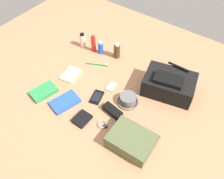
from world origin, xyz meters
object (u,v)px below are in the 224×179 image
at_px(travel_guidebook, 65,102).
at_px(lotion_bottle, 83,40).
at_px(backpack, 169,84).
at_px(bucket_hat, 128,99).
at_px(wallet, 82,119).
at_px(cologne_bottle, 117,51).
at_px(notepad, 71,75).
at_px(toiletry_pouch, 132,140).
at_px(sunglasses_case, 112,111).
at_px(media_player, 111,86).
at_px(toothbrush, 98,64).
at_px(wristwatch, 103,124).
at_px(sunscreen_spray, 93,44).
at_px(cell_phone, 97,97).
at_px(paperback_novel, 44,92).
at_px(deodorant_spray, 101,48).

bearing_deg(travel_guidebook, lotion_bottle, 118.62).
xyz_separation_m(backpack, travel_guidebook, (-0.52, -0.51, -0.06)).
xyz_separation_m(bucket_hat, wallet, (-0.16, -0.30, -0.01)).
bearing_deg(lotion_bottle, wallet, -50.29).
bearing_deg(cologne_bottle, notepad, -113.16).
bearing_deg(toiletry_pouch, cologne_bottle, 131.38).
distance_m(wallet, sunglasses_case, 0.20).
relative_size(cologne_bottle, sunglasses_case, 0.94).
relative_size(backpack, sunglasses_case, 2.75).
xyz_separation_m(backpack, media_player, (-0.35, -0.20, -0.07)).
height_order(toothbrush, sunglasses_case, sunglasses_case).
relative_size(bucket_hat, cologne_bottle, 1.15).
bearing_deg(cologne_bottle, wristwatch, -62.79).
xyz_separation_m(sunscreen_spray, cell_phone, (0.33, -0.38, -0.06)).
bearing_deg(toothbrush, media_player, -30.79).
bearing_deg(cell_phone, bucket_hat, 26.34).
distance_m(lotion_bottle, sunscreen_spray, 0.11).
bearing_deg(media_player, wallet, -87.23).
bearing_deg(paperback_novel, sunscreen_spray, 90.34).
bearing_deg(lotion_bottle, notepad, -65.38).
relative_size(lotion_bottle, cologne_bottle, 0.96).
distance_m(deodorant_spray, media_player, 0.39).
height_order(bucket_hat, cologne_bottle, cologne_bottle).
bearing_deg(lotion_bottle, cologne_bottle, 10.23).
bearing_deg(lotion_bottle, toiletry_pouch, -32.81).
bearing_deg(sunglasses_case, bucket_hat, 84.81).
bearing_deg(lotion_bottle, toothbrush, -24.08).
distance_m(toiletry_pouch, notepad, 0.71).
xyz_separation_m(sunscreen_spray, travel_guidebook, (0.19, -0.55, -0.06)).
xyz_separation_m(paperback_novel, travel_guidebook, (0.18, 0.02, -0.00)).
xyz_separation_m(bucket_hat, wristwatch, (-0.03, -0.25, -0.02)).
bearing_deg(notepad, wristwatch, -34.06).
xyz_separation_m(backpack, paperback_novel, (-0.70, -0.53, -0.06)).
height_order(toiletry_pouch, wristwatch, toiletry_pouch).
distance_m(toiletry_pouch, deodorant_spray, 0.86).
xyz_separation_m(backpack, bucket_hat, (-0.17, -0.25, -0.05)).
distance_m(lotion_bottle, notepad, 0.36).
relative_size(media_player, sunglasses_case, 0.65).
height_order(lotion_bottle, notepad, lotion_bottle).
bearing_deg(backpack, wristwatch, -112.06).
relative_size(paperback_novel, travel_guidebook, 0.92).
bearing_deg(bucket_hat, cologne_bottle, 134.34).
distance_m(backpack, toothbrush, 0.57).
relative_size(backpack, wallet, 3.51).
bearing_deg(wallet, bucket_hat, 62.67).
relative_size(bucket_hat, notepad, 1.02).
relative_size(backpack, sunscreen_spray, 2.61).
relative_size(backpack, media_player, 4.25).
relative_size(wristwatch, notepad, 0.47).
height_order(travel_guidebook, toothbrush, same).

